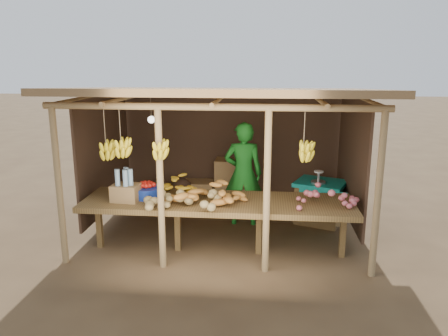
{
  "coord_description": "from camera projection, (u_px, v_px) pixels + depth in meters",
  "views": [
    {
      "loc": [
        0.66,
        -6.92,
        2.75
      ],
      "look_at": [
        0.0,
        0.0,
        1.05
      ],
      "focal_mm": 35.0,
      "sensor_mm": 36.0,
      "label": 1
    }
  ],
  "objects": [
    {
      "name": "banana_pile",
      "position": [
        176.0,
        183.0,
        6.57
      ],
      "size": [
        0.65,
        0.52,
        0.35
      ],
      "primitive_type": null,
      "rotation": [
        0.0,
        0.0,
        -0.38
      ],
      "color": "gold",
      "rests_on": "counter"
    },
    {
      "name": "bottle_box",
      "position": [
        126.0,
        188.0,
        6.24
      ],
      "size": [
        0.4,
        0.33,
        0.48
      ],
      "color": "olive",
      "rests_on": "counter"
    },
    {
      "name": "ground",
      "position": [
        224.0,
        228.0,
        7.41
      ],
      "size": [
        60.0,
        60.0,
        0.0
      ],
      "primitive_type": "plane",
      "color": "brown",
      "rests_on": "ground"
    },
    {
      "name": "counter",
      "position": [
        218.0,
        204.0,
        6.32
      ],
      "size": [
        3.9,
        1.05,
        0.8
      ],
      "color": "brown",
      "rests_on": "ground"
    },
    {
      "name": "potato_heap",
      "position": [
        184.0,
        193.0,
        6.02
      ],
      "size": [
        1.15,
        0.74,
        0.37
      ],
      "primitive_type": null,
      "rotation": [
        0.0,
        0.0,
        -0.07
      ],
      "color": "olive",
      "rests_on": "counter"
    },
    {
      "name": "tarp_crate",
      "position": [
        320.0,
        201.0,
        7.59
      ],
      "size": [
        1.01,
        0.95,
        0.97
      ],
      "color": "brown",
      "rests_on": "ground"
    },
    {
      "name": "sweet_potato_heap",
      "position": [
        207.0,
        190.0,
        6.18
      ],
      "size": [
        1.23,
        0.98,
        0.36
      ],
      "primitive_type": null,
      "rotation": [
        0.0,
        0.0,
        -0.36
      ],
      "color": "#B4752E",
      "rests_on": "counter"
    },
    {
      "name": "vendor",
      "position": [
        243.0,
        174.0,
        7.42
      ],
      "size": [
        0.67,
        0.46,
        1.78
      ],
      "primitive_type": "imported",
      "rotation": [
        0.0,
        0.0,
        3.19
      ],
      "color": "#186F1D",
      "rests_on": "ground"
    },
    {
      "name": "onion_heap",
      "position": [
        327.0,
        194.0,
        6.01
      ],
      "size": [
        0.9,
        0.55,
        0.36
      ],
      "primitive_type": null,
      "rotation": [
        0.0,
        0.0,
        0.03
      ],
      "color": "#CB626B",
      "rests_on": "counter"
    },
    {
      "name": "carton_stack",
      "position": [
        220.0,
        186.0,
        8.49
      ],
      "size": [
        1.19,
        0.45,
        0.91
      ],
      "color": "olive",
      "rests_on": "ground"
    },
    {
      "name": "tomato_basin",
      "position": [
        147.0,
        191.0,
        6.43
      ],
      "size": [
        0.44,
        0.44,
        0.23
      ],
      "rotation": [
        0.0,
        0.0,
        -0.04
      ],
      "color": "navy",
      "rests_on": "counter"
    },
    {
      "name": "stall_structure",
      "position": [
        222.0,
        116.0,
        6.87
      ],
      "size": [
        4.7,
        3.5,
        2.43
      ],
      "color": "#98794E",
      "rests_on": "ground"
    },
    {
      "name": "burlap_sacks",
      "position": [
        171.0,
        192.0,
        8.42
      ],
      "size": [
        0.95,
        0.5,
        0.67
      ],
      "color": "#452F20",
      "rests_on": "ground"
    }
  ]
}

